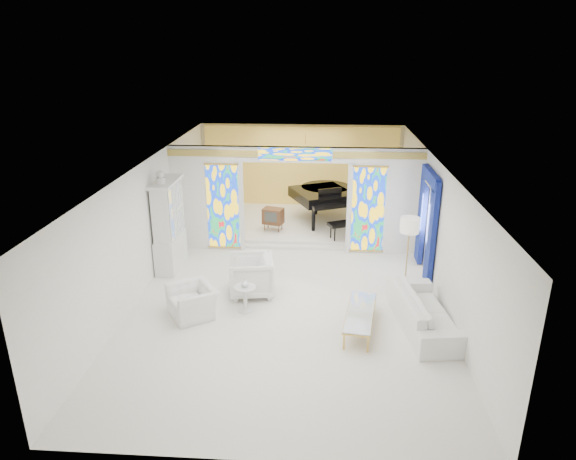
# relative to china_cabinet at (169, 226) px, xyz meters

# --- Properties ---
(floor) EXTENTS (12.00, 12.00, 0.00)m
(floor) POSITION_rel_china_cabinet_xyz_m (3.22, -0.60, -1.17)
(floor) COLOR silver
(floor) RESTS_ON ground
(ceiling) EXTENTS (7.00, 12.00, 0.02)m
(ceiling) POSITION_rel_china_cabinet_xyz_m (3.22, -0.60, 1.83)
(ceiling) COLOR white
(ceiling) RESTS_ON wall_back
(wall_back) EXTENTS (7.00, 0.02, 3.00)m
(wall_back) POSITION_rel_china_cabinet_xyz_m (3.22, 5.40, 0.33)
(wall_back) COLOR silver
(wall_back) RESTS_ON floor
(wall_front) EXTENTS (7.00, 0.02, 3.00)m
(wall_front) POSITION_rel_china_cabinet_xyz_m (3.22, -6.60, 0.33)
(wall_front) COLOR silver
(wall_front) RESTS_ON floor
(wall_left) EXTENTS (0.02, 12.00, 3.00)m
(wall_left) POSITION_rel_china_cabinet_xyz_m (-0.28, -0.60, 0.33)
(wall_left) COLOR silver
(wall_left) RESTS_ON floor
(wall_right) EXTENTS (0.02, 12.00, 3.00)m
(wall_right) POSITION_rel_china_cabinet_xyz_m (6.72, -0.60, 0.33)
(wall_right) COLOR silver
(wall_right) RESTS_ON floor
(partition_wall) EXTENTS (7.00, 0.22, 3.00)m
(partition_wall) POSITION_rel_china_cabinet_xyz_m (3.22, 1.40, 0.48)
(partition_wall) COLOR silver
(partition_wall) RESTS_ON floor
(stained_glass_left) EXTENTS (0.90, 0.04, 2.40)m
(stained_glass_left) POSITION_rel_china_cabinet_xyz_m (1.19, 1.29, 0.13)
(stained_glass_left) COLOR gold
(stained_glass_left) RESTS_ON partition_wall
(stained_glass_right) EXTENTS (0.90, 0.04, 2.40)m
(stained_glass_right) POSITION_rel_china_cabinet_xyz_m (5.25, 1.29, 0.13)
(stained_glass_right) COLOR gold
(stained_glass_right) RESTS_ON partition_wall
(stained_glass_transom) EXTENTS (2.00, 0.04, 0.34)m
(stained_glass_transom) POSITION_rel_china_cabinet_xyz_m (3.22, 1.29, 1.65)
(stained_glass_transom) COLOR gold
(stained_glass_transom) RESTS_ON partition_wall
(alcove_platform) EXTENTS (6.80, 3.80, 0.18)m
(alcove_platform) POSITION_rel_china_cabinet_xyz_m (3.22, 3.50, -1.08)
(alcove_platform) COLOR silver
(alcove_platform) RESTS_ON floor
(gold_curtain_back) EXTENTS (6.70, 0.10, 2.90)m
(gold_curtain_back) POSITION_rel_china_cabinet_xyz_m (3.22, 5.28, 0.33)
(gold_curtain_back) COLOR #ECC052
(gold_curtain_back) RESTS_ON wall_back
(chandelier) EXTENTS (0.48, 0.48, 0.30)m
(chandelier) POSITION_rel_china_cabinet_xyz_m (3.42, 3.40, 1.38)
(chandelier) COLOR gold
(chandelier) RESTS_ON ceiling
(blue_drapes) EXTENTS (0.14, 1.85, 2.65)m
(blue_drapes) POSITION_rel_china_cabinet_xyz_m (6.62, 0.10, 0.41)
(blue_drapes) COLOR navy
(blue_drapes) RESTS_ON wall_right
(china_cabinet) EXTENTS (0.56, 1.46, 2.72)m
(china_cabinet) POSITION_rel_china_cabinet_xyz_m (0.00, 0.00, 0.00)
(china_cabinet) COLOR silver
(china_cabinet) RESTS_ON floor
(armchair_left) EXTENTS (1.32, 1.36, 0.67)m
(armchair_left) POSITION_rel_china_cabinet_xyz_m (1.18, -2.50, -0.83)
(armchair_left) COLOR white
(armchair_left) RESTS_ON floor
(armchair_right) EXTENTS (1.18, 1.16, 0.94)m
(armchair_right) POSITION_rel_china_cabinet_xyz_m (2.32, -1.41, -0.70)
(armchair_right) COLOR white
(armchair_right) RESTS_ON floor
(sofa) EXTENTS (1.32, 2.66, 0.74)m
(sofa) POSITION_rel_china_cabinet_xyz_m (6.17, -2.67, -0.80)
(sofa) COLOR white
(sofa) RESTS_ON floor
(side_table) EXTENTS (0.59, 0.59, 0.60)m
(side_table) POSITION_rel_china_cabinet_xyz_m (2.31, -2.26, -0.78)
(side_table) COLOR silver
(side_table) RESTS_ON floor
(vase) EXTENTS (0.21, 0.21, 0.18)m
(vase) POSITION_rel_china_cabinet_xyz_m (2.31, -2.26, -0.48)
(vase) COLOR silver
(vase) RESTS_ON side_table
(coffee_table) EXTENTS (0.83, 1.88, 0.41)m
(coffee_table) POSITION_rel_china_cabinet_xyz_m (4.81, -2.84, -0.80)
(coffee_table) COLOR silver
(coffee_table) RESTS_ON floor
(floor_lamp) EXTENTS (0.45, 0.45, 1.84)m
(floor_lamp) POSITION_rel_china_cabinet_xyz_m (6.02, -0.92, 0.40)
(floor_lamp) COLOR gold
(floor_lamp) RESTS_ON floor
(grand_piano) EXTENTS (2.37, 3.51, 1.25)m
(grand_piano) POSITION_rel_china_cabinet_xyz_m (4.05, 3.69, -0.15)
(grand_piano) COLOR black
(grand_piano) RESTS_ON alcove_platform
(tv_console) EXTENTS (0.69, 0.56, 0.70)m
(tv_console) POSITION_rel_china_cabinet_xyz_m (2.48, 2.53, -0.54)
(tv_console) COLOR brown
(tv_console) RESTS_ON alcove_platform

